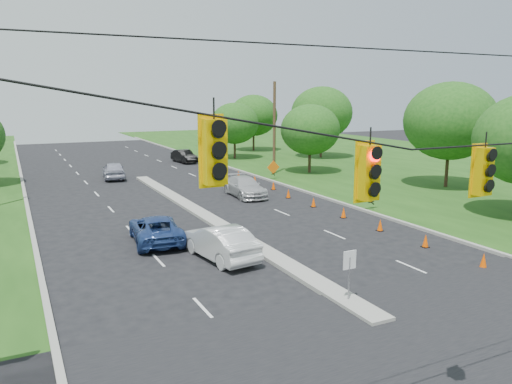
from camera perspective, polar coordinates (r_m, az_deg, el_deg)
curb_left at (r=38.87m, az=-24.73°, el=-1.38°), size 0.25×110.00×0.16m
curb_right at (r=44.13m, az=2.41°, el=0.98°), size 0.25×110.00×0.16m
median at (r=31.97m, az=-5.77°, el=-2.90°), size 1.00×34.00×0.18m
median_sign at (r=18.80m, az=10.63°, el=-8.32°), size 0.55×0.06×2.05m
utility_pole_far_right at (r=49.11m, az=2.11°, el=7.28°), size 0.28×0.28×9.00m
cone_1 at (r=24.75m, az=24.56°, el=-7.14°), size 0.32×0.32×0.70m
cone_2 at (r=26.96m, az=18.81°, el=-5.28°), size 0.32×0.32×0.70m
cone_3 at (r=29.43m, az=14.00°, el=-3.68°), size 0.32×0.32×0.70m
cone_4 at (r=32.09m, az=9.98°, el=-2.32°), size 0.32×0.32×0.70m
cone_5 at (r=34.89m, az=6.59°, el=-1.16°), size 0.32×0.32×0.70m
cone_6 at (r=37.82m, az=3.72°, el=-0.17°), size 0.32×0.32×0.70m
cone_7 at (r=41.11m, az=2.01°, el=0.74°), size 0.32×0.32×0.70m
cone_8 at (r=44.18m, az=-0.14°, el=1.46°), size 0.32×0.32×0.70m
cone_9 at (r=47.30m, az=-2.01°, el=2.08°), size 0.32×0.32×0.70m
work_sign_1 at (r=34.51m, az=13.06°, el=-0.25°), size 1.27×0.58×1.37m
work_sign_2 at (r=46.03m, az=1.99°, el=2.77°), size 1.27×0.58×1.37m
tree_8 at (r=44.58m, az=21.32°, el=7.57°), size 7.56×7.56×8.82m
tree_9 at (r=50.03m, az=6.21°, el=7.10°), size 5.88×5.88×6.86m
tree_10 at (r=62.70m, az=7.53°, el=8.96°), size 7.56×7.56×8.82m
tree_11 at (r=70.28m, az=-0.29°, el=8.75°), size 6.72×6.72×7.84m
tree_12 at (r=61.44m, az=-2.47°, el=7.85°), size 5.88×5.88×6.86m
white_sedan at (r=23.75m, az=-4.17°, el=-5.74°), size 2.35×5.08×1.61m
blue_pickup at (r=26.86m, az=-11.39°, el=-4.16°), size 2.92×5.38×1.43m
silver_car_far at (r=38.31m, az=-1.30°, el=0.61°), size 2.34×5.27×1.50m
silver_car_oncoming at (r=48.30m, az=-15.94°, el=2.39°), size 2.47×4.91×1.61m
dark_car_receding at (r=58.59m, az=-8.22°, el=4.07°), size 2.05×4.63×1.48m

